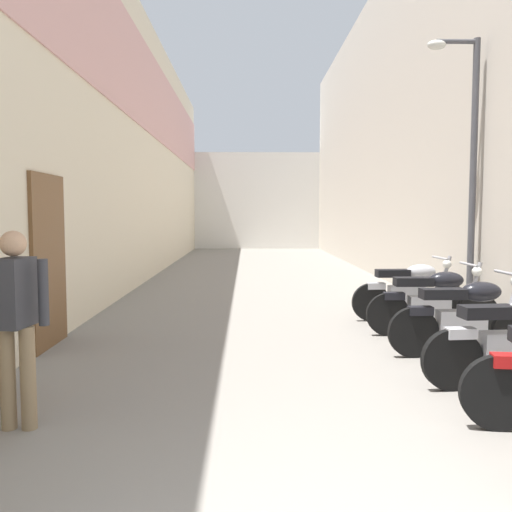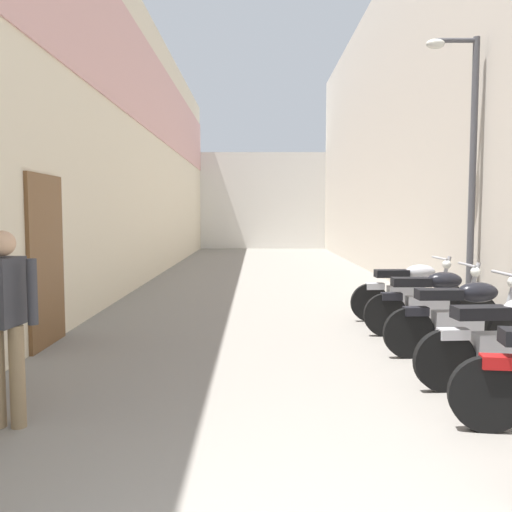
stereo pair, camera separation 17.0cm
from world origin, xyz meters
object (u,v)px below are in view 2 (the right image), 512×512
(motorcycle_fourth, at_px, (464,316))
(street_lamp, at_px, (468,158))
(motorcycle_fifth, at_px, (433,301))
(motorcycle_sixth, at_px, (411,290))
(pedestrian_mid_alley, at_px, (7,314))
(motorcycle_third, at_px, (511,339))

(motorcycle_fourth, height_order, street_lamp, street_lamp)
(motorcycle_fifth, xyz_separation_m, motorcycle_sixth, (-0.00, 1.08, 0.00))
(pedestrian_mid_alley, xyz_separation_m, street_lamp, (5.10, 3.90, 1.61))
(motorcycle_sixth, xyz_separation_m, street_lamp, (0.69, -0.39, 2.03))
(motorcycle_fifth, xyz_separation_m, pedestrian_mid_alley, (-4.40, -3.21, 0.42))
(motorcycle_fourth, relative_size, pedestrian_mid_alley, 1.18)
(motorcycle_third, height_order, pedestrian_mid_alley, pedestrian_mid_alley)
(motorcycle_fifth, bearing_deg, motorcycle_fourth, -90.00)
(motorcycle_fourth, xyz_separation_m, motorcycle_fifth, (0.00, 1.12, 0.00))
(motorcycle_fifth, height_order, pedestrian_mid_alley, pedestrian_mid_alley)
(motorcycle_third, relative_size, motorcycle_sixth, 1.00)
(motorcycle_third, height_order, motorcycle_sixth, same)
(motorcycle_fourth, distance_m, pedestrian_mid_alley, 4.89)
(motorcycle_sixth, bearing_deg, motorcycle_fifth, -90.00)
(motorcycle_fifth, xyz_separation_m, street_lamp, (0.69, 0.70, 2.03))
(motorcycle_fourth, relative_size, motorcycle_fifth, 1.00)
(motorcycle_third, bearing_deg, pedestrian_mid_alley, -168.23)
(motorcycle_third, distance_m, motorcycle_fifth, 2.29)
(motorcycle_fourth, distance_m, motorcycle_fifth, 1.12)
(motorcycle_sixth, bearing_deg, pedestrian_mid_alley, -135.75)
(motorcycle_third, relative_size, street_lamp, 0.43)
(motorcycle_fourth, bearing_deg, street_lamp, 69.15)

